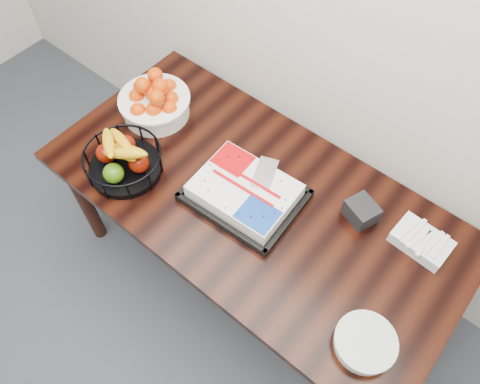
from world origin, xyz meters
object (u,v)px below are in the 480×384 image
Objects in this scene: table at (253,207)px; cake_tray at (245,192)px; fruit_basket at (123,160)px; tangerine_bowl at (154,100)px; plate_stack at (365,343)px; napkin_box at (361,211)px.

cake_tray reaches higher than table.
cake_tray is 1.43× the size of fruit_basket.
tangerine_bowl is 1.37m from plate_stack.
tangerine_bowl is 1.53× the size of plate_stack.
table is 0.68m from tangerine_bowl.
table is 5.42× the size of tangerine_bowl.
fruit_basket reaches higher than napkin_box.
fruit_basket is (-0.49, -0.22, 0.03)m from cake_tray.
cake_tray is 0.54m from fruit_basket.
table is at bearing 54.61° from cake_tray.
tangerine_bowl is at bearing 166.58° from plate_stack.
fruit_basket is at bearing -154.16° from table.
table is 0.46m from napkin_box.
table is 0.59m from fruit_basket.
tangerine_bowl reaches higher than napkin_box.
plate_stack is (0.68, -0.24, 0.11)m from table.
cake_tray is 0.64m from tangerine_bowl.
tangerine_bowl is at bearing 112.91° from fruit_basket.
napkin_box is (-0.28, 0.44, 0.02)m from plate_stack.
tangerine_bowl is (-0.65, 0.07, 0.18)m from table.
tangerine_bowl is 2.78× the size of napkin_box.
tangerine_bowl reaches higher than fruit_basket.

